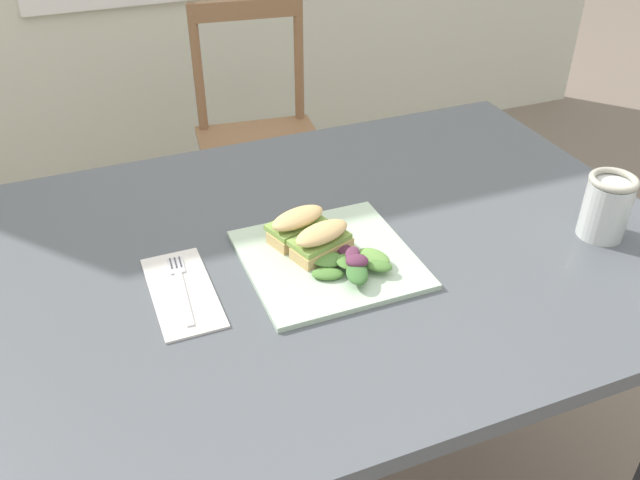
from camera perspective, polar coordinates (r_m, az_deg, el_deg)
The scene contains 10 objects.
ground_plane at distance 1.79m, azimuth 5.46°, elevation -19.14°, with size 7.96×7.96×0.00m, color #7A6B5B.
dining_table at distance 1.29m, azimuth 1.13°, elevation -4.84°, with size 1.27×0.92×0.74m.
chair_wooden_far at distance 2.26m, azimuth -5.12°, elevation 8.46°, with size 0.45×0.45×0.87m.
plate_lunch at distance 1.17m, azimuth 0.73°, elevation -1.63°, with size 0.29×0.29×0.01m, color beige.
sandwich_half_front at distance 1.16m, azimuth 0.13°, elevation -0.01°, with size 0.12×0.09×0.06m.
sandwich_half_back at distance 1.20m, azimuth -1.91°, elevation 1.29°, with size 0.12×0.09×0.06m.
salad_mixed_greens at distance 1.13m, azimuth 2.75°, elevation -1.96°, with size 0.15×0.13×0.03m.
napkin_folded at distance 1.13m, azimuth -11.62°, elevation -4.33°, with size 0.10×0.23×0.00m, color silver.
fork_on_napkin at distance 1.14m, azimuth -11.77°, elevation -3.66°, with size 0.03×0.19×0.00m.
mason_jar_iced_tea at distance 1.32m, azimuth 23.13°, elevation 2.40°, with size 0.09×0.09×0.12m.
Camera 1 is at (-0.54, -0.92, 1.43)m, focal length 37.62 mm.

